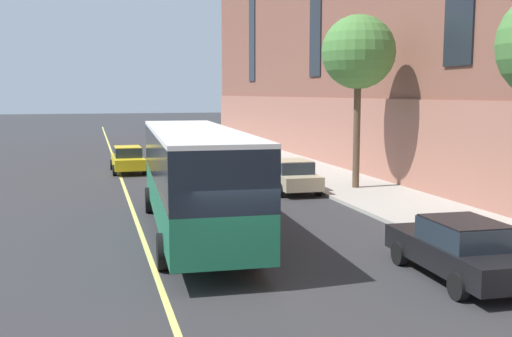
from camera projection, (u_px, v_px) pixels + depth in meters
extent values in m
plane|color=#303033|center=(240.00, 285.00, 14.77)|extent=(260.00, 260.00, 0.00)
cube|color=#ADA89E|center=(482.00, 232.00, 20.04)|extent=(4.66, 160.00, 0.15)
cube|color=#1E704C|center=(194.00, 199.00, 19.69)|extent=(3.18, 12.35, 1.26)
cube|color=black|center=(194.00, 156.00, 19.52)|extent=(3.19, 12.35, 1.54)
cube|color=white|center=(194.00, 131.00, 19.41)|extent=(3.20, 12.35, 0.12)
cube|color=#19232D|center=(177.00, 145.00, 25.49)|extent=(2.38, 0.20, 1.15)
cube|color=orange|center=(177.00, 128.00, 25.41)|extent=(1.81, 0.15, 0.28)
cube|color=black|center=(178.00, 186.00, 25.73)|extent=(2.54, 0.24, 0.24)
cube|color=white|center=(156.00, 181.00, 25.50)|extent=(0.28, 0.07, 0.18)
cube|color=white|center=(198.00, 180.00, 25.90)|extent=(0.28, 0.07, 0.18)
cylinder|color=black|center=(149.00, 200.00, 23.65)|extent=(0.35, 1.01, 1.00)
cylinder|color=black|center=(214.00, 198.00, 24.21)|extent=(0.35, 1.01, 1.00)
cylinder|color=black|center=(163.00, 252.00, 15.95)|extent=(0.35, 1.01, 1.00)
cylinder|color=black|center=(257.00, 246.00, 16.51)|extent=(0.35, 1.01, 1.00)
cube|color=black|center=(458.00, 254.00, 15.19)|extent=(1.99, 4.77, 0.64)
cube|color=#232D38|center=(464.00, 233.00, 14.89)|extent=(1.67, 2.18, 0.56)
cube|color=black|center=(465.00, 221.00, 14.85)|extent=(1.63, 2.08, 0.04)
cylinder|color=black|center=(399.00, 253.00, 16.44)|extent=(0.24, 0.65, 0.64)
cylinder|color=black|center=(457.00, 250.00, 16.84)|extent=(0.24, 0.65, 0.64)
cylinder|color=black|center=(458.00, 287.00, 13.62)|extent=(0.24, 0.65, 0.64)
cube|color=#BCAD89|center=(291.00, 179.00, 28.61)|extent=(1.91, 4.46, 0.64)
cube|color=#232D38|center=(292.00, 167.00, 28.32)|extent=(1.63, 2.03, 0.56)
cube|color=#BCAD89|center=(292.00, 160.00, 28.28)|extent=(1.60, 1.94, 0.04)
cylinder|color=black|center=(266.00, 182.00, 29.76)|extent=(0.24, 0.65, 0.64)
cylinder|color=black|center=(299.00, 180.00, 30.18)|extent=(0.24, 0.65, 0.64)
cylinder|color=black|center=(281.00, 190.00, 27.12)|extent=(0.24, 0.65, 0.64)
cylinder|color=black|center=(318.00, 189.00, 27.54)|extent=(0.24, 0.65, 0.64)
cube|color=yellow|center=(128.00, 162.00, 35.73)|extent=(1.80, 4.62, 0.64)
cube|color=#232D38|center=(128.00, 152.00, 35.44)|extent=(1.55, 2.09, 0.56)
cube|color=yellow|center=(128.00, 147.00, 35.40)|extent=(1.52, 2.00, 0.04)
cylinder|color=black|center=(112.00, 165.00, 36.89)|extent=(0.23, 0.64, 0.64)
cylinder|color=black|center=(140.00, 164.00, 37.37)|extent=(0.23, 0.64, 0.64)
cylinder|color=black|center=(115.00, 170.00, 34.18)|extent=(0.23, 0.64, 0.64)
cylinder|color=black|center=(145.00, 169.00, 34.65)|extent=(0.23, 0.64, 0.64)
cylinder|color=brown|center=(357.00, 131.00, 28.74)|extent=(0.33, 0.33, 5.52)
sphere|color=#4C843D|center=(358.00, 52.00, 28.28)|extent=(3.50, 3.50, 3.50)
cube|color=#E0D66B|center=(150.00, 258.00, 17.14)|extent=(0.16, 140.00, 0.01)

